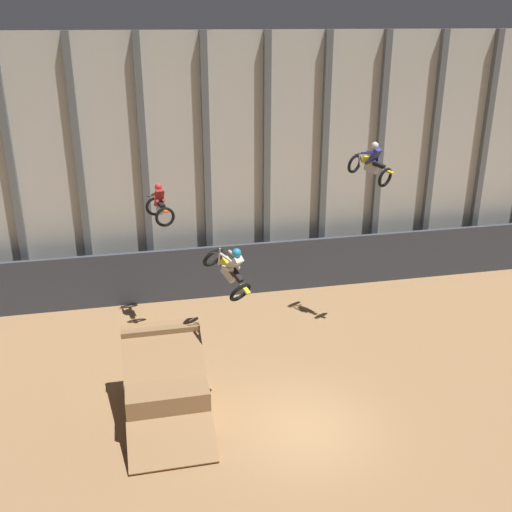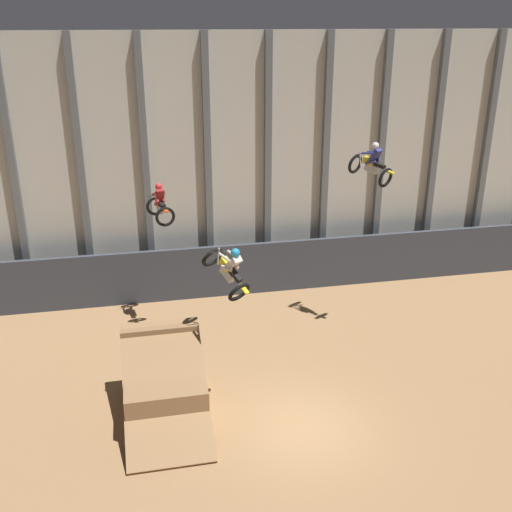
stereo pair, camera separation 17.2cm
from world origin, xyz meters
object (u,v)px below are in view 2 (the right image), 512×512
(rider_bike_left_air, at_px, (160,206))
(rider_bike_right_air, at_px, (372,165))
(rider_bike_center_air, at_px, (228,270))
(dirt_ramp, at_px, (164,384))

(rider_bike_left_air, distance_m, rider_bike_right_air, 7.83)
(rider_bike_center_air, bearing_deg, rider_bike_left_air, 75.89)
(dirt_ramp, bearing_deg, rider_bike_left_air, 85.65)
(dirt_ramp, height_order, rider_bike_right_air, rider_bike_right_air)
(rider_bike_center_air, relative_size, rider_bike_right_air, 1.01)
(rider_bike_center_air, bearing_deg, dirt_ramp, 152.31)
(dirt_ramp, height_order, rider_bike_center_air, rider_bike_center_air)
(rider_bike_left_air, relative_size, rider_bike_right_air, 1.00)
(dirt_ramp, distance_m, rider_bike_right_air, 10.48)
(rider_bike_left_air, height_order, rider_bike_center_air, rider_bike_left_air)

